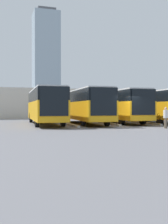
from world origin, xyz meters
TOP-DOWN VIEW (x-y plane):
  - ground_plane at (0.00, 0.00)m, footprint 600.00×600.00m
  - bus_0 at (-5.75, -6.15)m, footprint 3.00×12.22m
  - curb_divider_0 at (-3.83, -4.35)m, footprint 0.59×7.09m
  - bus_1 at (-1.92, -6.31)m, footprint 3.00×12.22m
  - curb_divider_1 at (-0.00, -4.52)m, footprint 0.59×7.09m
  - bus_2 at (1.92, -5.58)m, footprint 3.00×12.22m
  - curb_divider_2 at (3.83, -3.78)m, footprint 0.59×7.09m
  - bus_3 at (5.75, -5.67)m, footprint 3.00×12.22m
  - pedestrian at (-2.14, 2.12)m, footprint 0.46×0.46m
  - station_building at (0.00, -23.59)m, footprint 37.27×12.78m
  - office_tower at (-22.42, -173.60)m, footprint 17.42×17.42m

SIDE VIEW (x-z plane):
  - ground_plane at x=0.00m, z-range 0.00..0.00m
  - curb_divider_0 at x=-3.83m, z-range 0.00..0.15m
  - curb_divider_1 at x=0.00m, z-range 0.00..0.15m
  - curb_divider_2 at x=3.83m, z-range 0.00..0.15m
  - pedestrian at x=-2.14m, z-range 0.06..1.66m
  - bus_0 at x=-5.75m, z-range 0.19..3.44m
  - bus_1 at x=-1.92m, z-range 0.19..3.44m
  - bus_2 at x=1.92m, z-range 0.19..3.44m
  - bus_3 at x=5.75m, z-range 0.19..3.44m
  - station_building at x=0.00m, z-range 0.03..4.36m
  - office_tower at x=-22.42m, z-range -0.60..68.94m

